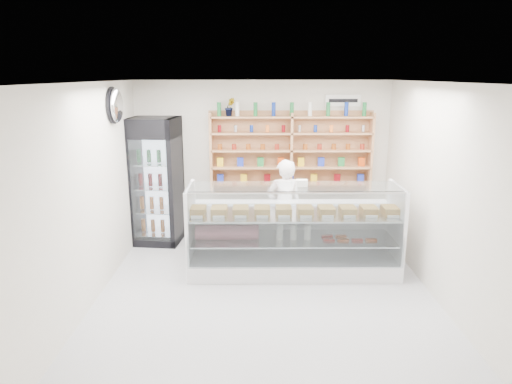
{
  "coord_description": "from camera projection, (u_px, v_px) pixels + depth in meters",
  "views": [
    {
      "loc": [
        -0.17,
        -5.59,
        2.89
      ],
      "look_at": [
        -0.13,
        0.9,
        1.21
      ],
      "focal_mm": 32.0,
      "sensor_mm": 36.0,
      "label": 1
    }
  ],
  "objects": [
    {
      "name": "wall_sign",
      "position": [
        343.0,
        101.0,
        7.92
      ],
      "size": [
        0.62,
        0.03,
        0.2
      ],
      "primitive_type": "cube",
      "color": "white",
      "rests_on": "back_wall"
    },
    {
      "name": "security_mirror",
      "position": [
        116.0,
        105.0,
        6.67
      ],
      "size": [
        0.15,
        0.5,
        0.5
      ],
      "primitive_type": "ellipsoid",
      "color": "silver",
      "rests_on": "left_wall"
    },
    {
      "name": "shop_worker",
      "position": [
        284.0,
        208.0,
        7.38
      ],
      "size": [
        0.64,
        0.49,
        1.59
      ],
      "primitive_type": "imported",
      "rotation": [
        0.0,
        0.0,
        3.34
      ],
      "color": "white",
      "rests_on": "floor"
    },
    {
      "name": "room",
      "position": [
        266.0,
        196.0,
        5.78
      ],
      "size": [
        5.0,
        5.0,
        5.0
      ],
      "color": "#B5B5BA",
      "rests_on": "ground"
    },
    {
      "name": "potted_plant",
      "position": [
        230.0,
        107.0,
        7.81
      ],
      "size": [
        0.2,
        0.17,
        0.31
      ],
      "primitive_type": "imported",
      "rotation": [
        0.0,
        0.0,
        0.23
      ],
      "color": "#1E6626",
      "rests_on": "wall_shelving"
    },
    {
      "name": "wall_shelving",
      "position": [
        291.0,
        151.0,
        8.0
      ],
      "size": [
        2.84,
        0.28,
        1.33
      ],
      "color": "tan",
      "rests_on": "back_wall"
    },
    {
      "name": "drinks_cooler",
      "position": [
        156.0,
        181.0,
        7.91
      ],
      "size": [
        0.87,
        0.85,
        2.19
      ],
      "rotation": [
        0.0,
        0.0,
        -0.11
      ],
      "color": "black",
      "rests_on": "floor"
    },
    {
      "name": "display_counter",
      "position": [
        293.0,
        248.0,
        6.83
      ],
      "size": [
        3.08,
        0.92,
        1.34
      ],
      "color": "white",
      "rests_on": "floor"
    }
  ]
}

